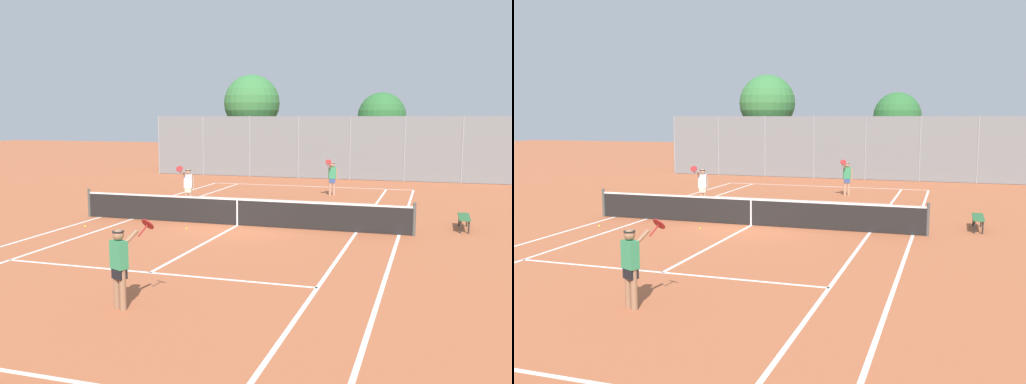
# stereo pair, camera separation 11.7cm
# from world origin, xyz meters

# --- Properties ---
(ground_plane) EXTENTS (120.00, 120.00, 0.00)m
(ground_plane) POSITION_xyz_m (0.00, 0.00, 0.00)
(ground_plane) COLOR #B25B38
(court_line_markings) EXTENTS (11.10, 23.90, 0.01)m
(court_line_markings) POSITION_xyz_m (0.00, 0.00, 0.00)
(court_line_markings) COLOR white
(court_line_markings) RESTS_ON ground
(tennis_net) EXTENTS (12.00, 0.10, 1.07)m
(tennis_net) POSITION_xyz_m (0.00, 0.00, 0.51)
(tennis_net) COLOR #474C47
(tennis_net) RESTS_ON ground
(player_near_side) EXTENTS (0.85, 0.68, 1.77)m
(player_near_side) POSITION_xyz_m (0.72, -8.94, 0.93)
(player_near_side) COLOR #936B4C
(player_near_side) RESTS_ON ground
(player_far_left) EXTENTS (0.54, 0.84, 1.77)m
(player_far_left) POSITION_xyz_m (-3.33, 3.26, 0.93)
(player_far_left) COLOR tan
(player_far_left) RESTS_ON ground
(player_far_right) EXTENTS (0.50, 0.86, 1.77)m
(player_far_right) POSITION_xyz_m (1.81, 8.62, 0.93)
(player_far_right) COLOR tan
(player_far_right) RESTS_ON ground
(loose_tennis_ball_0) EXTENTS (0.07, 0.07, 0.07)m
(loose_tennis_ball_0) POSITION_xyz_m (-4.88, -1.87, 0.03)
(loose_tennis_ball_0) COLOR #D1DB33
(loose_tennis_ball_0) RESTS_ON ground
(loose_tennis_ball_1) EXTENTS (0.07, 0.07, 0.07)m
(loose_tennis_ball_1) POSITION_xyz_m (-0.81, 3.64, 0.03)
(loose_tennis_ball_1) COLOR #D1DB33
(loose_tennis_ball_1) RESTS_ON ground
(loose_tennis_ball_2) EXTENTS (0.07, 0.07, 0.07)m
(loose_tennis_ball_2) POSITION_xyz_m (-1.38, -1.22, 0.03)
(loose_tennis_ball_2) COLOR #D1DB33
(loose_tennis_ball_2) RESTS_ON ground
(loose_tennis_ball_3) EXTENTS (0.07, 0.07, 0.07)m
(loose_tennis_ball_3) POSITION_xyz_m (-4.59, 5.55, 0.03)
(loose_tennis_ball_3) COLOR #D1DB33
(loose_tennis_ball_3) RESTS_ON ground
(courtside_bench) EXTENTS (0.36, 1.50, 0.47)m
(courtside_bench) POSITION_xyz_m (7.51, 1.55, 0.41)
(courtside_bench) COLOR #2D6638
(courtside_bench) RESTS_ON ground
(back_fence) EXTENTS (22.38, 0.08, 3.83)m
(back_fence) POSITION_xyz_m (0.00, 15.96, 1.92)
(back_fence) COLOR gray
(back_fence) RESTS_ON ground
(tree_behind_left) EXTENTS (3.74, 3.74, 6.57)m
(tree_behind_left) POSITION_xyz_m (-5.33, 18.09, 4.60)
(tree_behind_left) COLOR brown
(tree_behind_left) RESTS_ON ground
(tree_behind_right) EXTENTS (2.98, 2.98, 5.29)m
(tree_behind_right) POSITION_xyz_m (3.29, 18.01, 3.72)
(tree_behind_right) COLOR brown
(tree_behind_right) RESTS_ON ground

